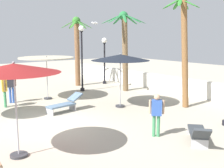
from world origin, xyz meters
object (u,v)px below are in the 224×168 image
Objects in this scene: lamp_post_2 at (104,54)px; lounge_chair_0 at (65,103)px; palm_tree_3 at (125,41)px; lamp_post_1 at (82,51)px; lounge_chair_1 at (198,133)px; patio_umbrella_4 at (46,59)px; guest_1 at (4,88)px; seagull_0 at (95,23)px; palm_tree_0 at (77,44)px; patio_umbrella_1 at (120,58)px; guest_3 at (11,84)px; palm_tree_1 at (184,39)px; guest_2 at (157,111)px; patio_umbrella_2 at (14,69)px.

lamp_post_2 reaches higher than lounge_chair_0.
lamp_post_1 is (-1.54, -2.38, -0.66)m from palm_tree_3.
patio_umbrella_4 is at bearing -173.61° from lounge_chair_1.
seagull_0 is at bearing 82.66° from guest_1.
palm_tree_3 is at bearing 23.00° from palm_tree_0.
guest_1 reaches higher than lounge_chair_0.
patio_umbrella_4 is 3.68m from lounge_chair_0.
patio_umbrella_1 is 4.62m from palm_tree_3.
lamp_post_2 is at bearing 104.23° from guest_3.
palm_tree_3 is 8.17m from guest_1.
patio_umbrella_4 is 0.60× the size of palm_tree_3.
palm_tree_1 reaches higher than guest_3.
guest_3 is 1.97× the size of seagull_0.
guest_2 is at bearing -16.61° from palm_tree_0.
lamp_post_2 is (-1.44, 2.91, -0.33)m from lamp_post_1.
palm_tree_1 reaches higher than patio_umbrella_4.
lamp_post_2 reaches higher than patio_umbrella_4.
lamp_post_2 is 1.84× the size of lounge_chair_0.
guest_2 is at bearing -15.14° from lamp_post_1.
guest_1 is at bearing -127.27° from patio_umbrella_1.
guest_1 is (-0.26, -7.84, -2.28)m from palm_tree_3.
guest_2 is (7.76, 3.02, -0.06)m from guest_1.
patio_umbrella_2 is at bearing -49.72° from seagull_0.
lamp_post_2 is (0.59, 2.05, -0.77)m from palm_tree_0.
patio_umbrella_2 is 9.06m from palm_tree_1.
patio_umbrella_2 is at bearing -13.69° from guest_1.
patio_umbrella_2 is 7.97m from patio_umbrella_4.
lamp_post_1 is 4.88× the size of seagull_0.
palm_tree_0 is at bearing 163.39° from guest_2.
patio_umbrella_2 is at bearing -16.69° from guest_3.
patio_umbrella_1 is 7.12m from palm_tree_0.
palm_tree_1 is 1.09× the size of palm_tree_3.
palm_tree_0 is at bearing 114.12° from guest_3.
seagull_0 is at bearing 67.67° from patio_umbrella_4.
lounge_chair_1 is at bearing 23.97° from guest_2.
palm_tree_3 is (0.68, 5.28, 0.97)m from patio_umbrella_4.
lamp_post_1 is at bearing -163.76° from palm_tree_1.
guest_2 is (5.09, 0.98, 0.55)m from lounge_chair_0.
lamp_post_2 is 3.99× the size of seagull_0.
guest_1 is 1.90× the size of seagull_0.
patio_umbrella_4 is at bearing 148.84° from patio_umbrella_2.
palm_tree_1 reaches higher than lamp_post_1.
guest_3 is (-7.14, 2.14, -1.61)m from patio_umbrella_2.
patio_umbrella_1 is 6.15m from guest_1.
palm_tree_0 reaches higher than seagull_0.
lamp_post_1 is at bearing 103.16° from guest_1.
lounge_chair_0 is (3.95, -3.42, -2.24)m from lamp_post_1.
patio_umbrella_1 is 0.52× the size of palm_tree_1.
patio_umbrella_2 is at bearing -42.46° from lamp_post_1.
guest_3 is (-6.14, -6.83, -2.42)m from palm_tree_1.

